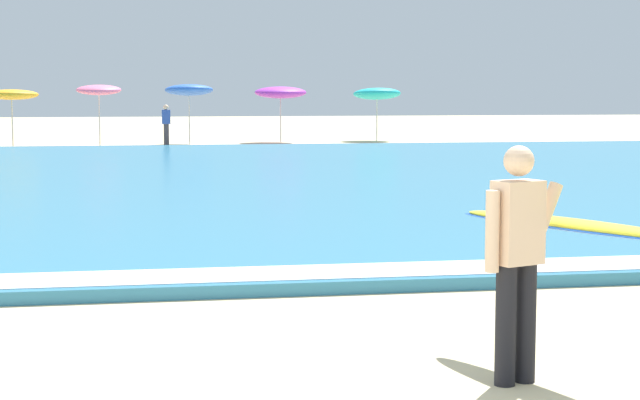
% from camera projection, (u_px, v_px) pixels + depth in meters
% --- Properties ---
extents(sea, '(120.00, 28.00, 0.14)m').
position_uv_depth(sea, '(174.00, 179.00, 24.39)').
color(sea, teal).
rests_on(sea, ground).
extents(surf_foam, '(120.00, 0.90, 0.01)m').
position_uv_depth(surf_foam, '(217.00, 275.00, 11.25)').
color(surf_foam, white).
rests_on(surf_foam, sea).
extents(surfer_with_board, '(1.34, 2.47, 1.73)m').
position_uv_depth(surfer_with_board, '(544.00, 240.00, 7.63)').
color(surfer_with_board, black).
rests_on(surfer_with_board, ground).
extents(beach_umbrella_1, '(1.98, 1.99, 2.18)m').
position_uv_depth(beach_umbrella_1, '(11.00, 95.00, 38.97)').
color(beach_umbrella_1, beige).
rests_on(beach_umbrella_1, ground).
extents(beach_umbrella_2, '(1.70, 1.72, 2.37)m').
position_uv_depth(beach_umbrella_2, '(99.00, 90.00, 39.95)').
color(beach_umbrella_2, beige).
rests_on(beach_umbrella_2, ground).
extents(beach_umbrella_3, '(1.90, 1.93, 2.41)m').
position_uv_depth(beach_umbrella_3, '(189.00, 90.00, 41.31)').
color(beach_umbrella_3, beige).
rests_on(beach_umbrella_3, ground).
extents(beach_umbrella_4, '(2.12, 2.13, 2.30)m').
position_uv_depth(beach_umbrella_4, '(280.00, 92.00, 42.76)').
color(beach_umbrella_4, beige).
rests_on(beach_umbrella_4, ground).
extents(beach_umbrella_5, '(2.01, 2.04, 2.30)m').
position_uv_depth(beach_umbrella_5, '(377.00, 94.00, 44.10)').
color(beach_umbrella_5, beige).
rests_on(beach_umbrella_5, ground).
extents(beachgoer_near_row_left, '(0.32, 0.20, 1.58)m').
position_uv_depth(beachgoer_near_row_left, '(166.00, 124.00, 39.97)').
color(beachgoer_near_row_left, '#383842').
rests_on(beachgoer_near_row_left, ground).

